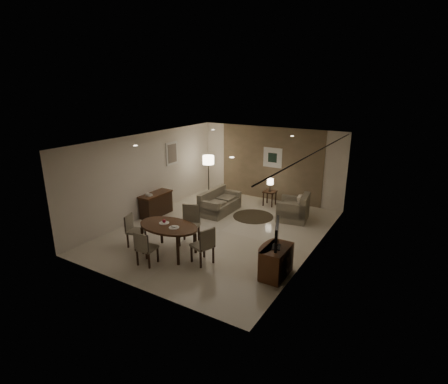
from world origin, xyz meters
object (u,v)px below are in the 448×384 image
Objects in this scene: sofa at (220,202)px; floor_lamp at (209,177)px; console_desk at (156,204)px; chair_left at (136,231)px; dining_table at (169,239)px; chair_far at (189,226)px; chair_near at (147,248)px; side_table at (270,198)px; tv_cabinet at (276,262)px; armchair at (293,207)px; chair_right at (202,245)px.

sofa is 1.61m from floor_lamp.
chair_left reaches higher than console_desk.
dining_table is 1.00× the size of floor_lamp.
chair_far is 3.95m from floor_lamp.
chair_near is 1.43m from chair_far.
chair_far reaches higher than side_table.
chair_far is at bearing 173.19° from tv_cabinet.
tv_cabinet is 1.70× the size of side_table.
chair_near is 1.00× the size of chair_left.
floor_lamp is at bearing -78.65° from chair_near.
console_desk is at bearing -73.53° from armchair.
chair_right is (1.01, 0.03, 0.08)m from dining_table.
side_table is (1.15, 1.51, -0.11)m from sofa.
chair_right is at bearing 1.53° from dining_table.
armchair is 0.58× the size of floor_lamp.
tv_cabinet reaches higher than side_table.
chair_right is 3.51m from sofa.
chair_right is 0.57× the size of floor_lamp.
floor_lamp reaches higher than dining_table.
console_desk is 4.46m from armchair.
chair_left is at bearing -82.56° from floor_lamp.
tv_cabinet is 1.05× the size of chair_near.
tv_cabinet is 0.57× the size of sofa.
console_desk reaches higher than tv_cabinet.
chair_near is (-2.87, -1.09, 0.08)m from tv_cabinet.
chair_near reaches higher than armchair.
chair_right is at bearing -152.03° from chair_near.
chair_right reaches higher than armchair.
chair_right is 0.59× the size of sofa.
dining_table is (2.11, -1.89, 0.01)m from console_desk.
chair_far is (2.22, -1.18, 0.15)m from console_desk.
dining_table is at bearing -69.39° from floor_lamp.
floor_lamp reaches higher than sofa.
chair_left is 0.52× the size of floor_lamp.
sofa is (-3.24, 2.82, 0.02)m from tv_cabinet.
console_desk is 5.11m from tv_cabinet.
chair_far reaches higher than chair_right.
chair_right is at bearing -168.43° from tv_cabinet.
chair_far reaches higher than tv_cabinet.
dining_table is 1.91× the size of chair_left.
chair_left is at bearing -172.48° from tv_cabinet.
chair_near is at bearing -174.94° from sofa.
console_desk is at bearing 138.20° from dining_table.
chair_right reaches higher than console_desk.
chair_right is at bearing -55.46° from chair_far.
chair_left is (-1.13, -0.82, -0.09)m from chair_far.
console_desk is at bearing -134.79° from side_table.
sofa is (-0.36, 3.92, -0.06)m from chair_near.
floor_lamp reaches higher than chair_left.
side_table is (-2.08, 4.33, -0.09)m from tv_cabinet.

